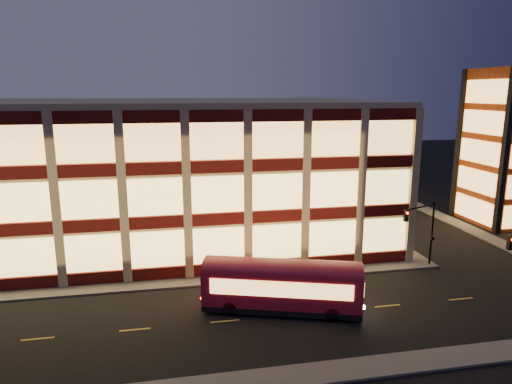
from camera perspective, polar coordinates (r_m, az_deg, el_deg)
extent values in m
plane|color=black|center=(37.74, -11.23, -11.87)|extent=(200.00, 200.00, 0.00)
cube|color=#514F4C|center=(38.79, -15.75, -11.30)|extent=(54.00, 2.00, 0.15)
cube|color=#514F4C|center=(58.16, 12.08, -3.10)|extent=(2.00, 30.00, 0.15)
cube|color=#514F4C|center=(63.21, 21.31, -2.44)|extent=(2.00, 30.00, 0.15)
cube|color=tan|center=(52.26, -14.85, 2.80)|extent=(50.00, 30.00, 14.00)
cube|color=tan|center=(51.60, -15.30, 10.75)|extent=(50.40, 30.40, 0.50)
cube|color=#470C0A|center=(39.38, -15.70, -10.02)|extent=(50.10, 0.25, 1.00)
cube|color=#FFCC6B|center=(38.66, -15.89, -7.13)|extent=(49.00, 0.20, 3.00)
cube|color=#470C0A|center=(57.67, 11.29, -2.61)|extent=(0.25, 30.10, 1.00)
cube|color=#FFCC6B|center=(57.17, 11.36, -0.57)|extent=(0.20, 29.00, 3.00)
cube|color=#470C0A|center=(37.95, -16.09, -3.86)|extent=(50.10, 0.25, 1.00)
cube|color=#FFCC6B|center=(37.46, -16.28, -0.76)|extent=(49.00, 0.20, 3.00)
cube|color=#470C0A|center=(56.71, 11.48, 1.69)|extent=(0.25, 30.10, 1.00)
cube|color=#FFCC6B|center=(56.36, 11.56, 3.79)|extent=(0.20, 29.00, 3.00)
cube|color=#470C0A|center=(37.00, -16.50, 2.70)|extent=(50.10, 0.25, 1.00)
cube|color=#FFCC6B|center=(36.74, -16.70, 5.93)|extent=(49.00, 0.20, 3.00)
cube|color=#470C0A|center=(56.07, 11.68, 6.11)|extent=(0.25, 30.10, 1.00)
cube|color=#FFCC6B|center=(55.88, 11.75, 8.25)|extent=(0.20, 29.00, 3.00)
cube|color=#8C3814|center=(61.22, 29.23, 4.88)|extent=(8.00, 8.00, 18.00)
cube|color=black|center=(55.62, 28.69, 4.33)|extent=(0.60, 0.60, 18.00)
cube|color=black|center=(61.94, 24.02, 5.46)|extent=(0.60, 0.60, 18.00)
cube|color=#F3AC55|center=(59.89, 25.51, -1.90)|extent=(0.16, 6.60, 2.60)
cube|color=#F3AC55|center=(59.22, 25.82, 1.29)|extent=(0.16, 6.60, 2.60)
cube|color=#F3AC55|center=(58.73, 26.13, 4.54)|extent=(0.16, 6.60, 2.60)
cube|color=#F3AC55|center=(58.43, 26.45, 7.84)|extent=(0.16, 6.60, 2.60)
cube|color=#F3AC55|center=(58.33, 26.78, 11.16)|extent=(0.16, 6.60, 2.60)
cylinder|color=black|center=(43.81, 21.11, -4.84)|extent=(0.18, 0.18, 6.00)
cylinder|color=black|center=(41.59, 19.90, -1.78)|extent=(3.56, 1.63, 0.14)
cube|color=black|center=(40.22, 18.24, -2.86)|extent=(0.32, 0.32, 0.95)
sphere|color=#FF0C05|center=(40.00, 18.39, -2.51)|extent=(0.20, 0.20, 0.20)
cube|color=black|center=(43.76, 21.21, -5.42)|extent=(0.25, 0.18, 0.28)
cube|color=black|center=(36.05, 29.18, -5.60)|extent=(0.32, 0.32, 0.95)
cube|color=maroon|center=(33.15, 3.25, -11.59)|extent=(11.46, 6.10, 2.56)
cube|color=black|center=(33.79, 3.22, -13.92)|extent=(11.46, 6.10, 0.39)
cylinder|color=black|center=(33.04, -3.31, -14.35)|extent=(1.06, 0.63, 1.00)
cylinder|color=black|center=(35.22, -2.58, -12.57)|extent=(1.06, 0.63, 1.00)
cylinder|color=black|center=(32.64, 9.55, -14.87)|extent=(1.06, 0.63, 1.00)
cylinder|color=black|center=(34.83, 9.38, -13.03)|extent=(1.06, 0.63, 1.00)
cube|color=#F3AC55|center=(31.72, 3.08, -12.08)|extent=(9.35, 3.09, 1.11)
cube|color=#F3AC55|center=(34.32, 3.42, -10.12)|extent=(9.35, 3.09, 1.11)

